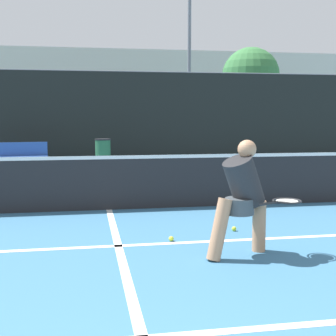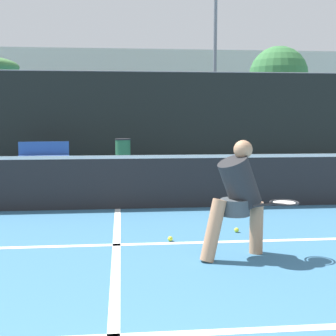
# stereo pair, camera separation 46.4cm
# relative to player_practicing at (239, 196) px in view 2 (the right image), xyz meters

# --- Properties ---
(court_service_line) EXTENTS (8.25, 0.10, 0.01)m
(court_service_line) POSITION_rel_player_practicing_xyz_m (-1.42, 0.62, -0.72)
(court_service_line) COLOR white
(court_service_line) RESTS_ON ground
(court_center_mark) EXTENTS (0.10, 4.82, 0.01)m
(court_center_mark) POSITION_rel_player_practicing_xyz_m (-1.42, 0.53, -0.72)
(court_center_mark) COLOR white
(court_center_mark) RESTS_ON ground
(net) EXTENTS (11.09, 0.09, 1.07)m
(net) POSITION_rel_player_practicing_xyz_m (-1.42, 2.94, -0.21)
(net) COLOR slate
(net) RESTS_ON ground
(fence_back) EXTENTS (24.00, 0.06, 3.07)m
(fence_back) POSITION_rel_player_practicing_xyz_m (-1.42, 10.17, 0.81)
(fence_back) COLOR black
(fence_back) RESTS_ON ground
(player_practicing) EXTENTS (1.25, 0.51, 1.37)m
(player_practicing) POSITION_rel_player_practicing_xyz_m (0.00, 0.00, 0.00)
(player_practicing) COLOR tan
(player_practicing) RESTS_ON ground
(tennis_ball_scattered_5) EXTENTS (0.07, 0.07, 0.07)m
(tennis_ball_scattered_5) POSITION_rel_player_practicing_xyz_m (-0.72, 0.73, -0.69)
(tennis_ball_scattered_5) COLOR #D1E033
(tennis_ball_scattered_5) RESTS_ON ground
(tennis_ball_scattered_6) EXTENTS (0.07, 0.07, 0.07)m
(tennis_ball_scattered_6) POSITION_rel_player_practicing_xyz_m (0.26, 1.11, -0.69)
(tennis_ball_scattered_6) COLOR #D1E033
(tennis_ball_scattered_6) RESTS_ON ground
(courtside_bench) EXTENTS (1.49, 0.52, 0.86)m
(courtside_bench) POSITION_rel_player_practicing_xyz_m (-3.63, 8.88, -0.26)
(courtside_bench) COLOR #2D519E
(courtside_bench) RESTS_ON ground
(trash_bin) EXTENTS (0.47, 0.47, 0.95)m
(trash_bin) POSITION_rel_player_practicing_xyz_m (-1.30, 8.73, -0.24)
(trash_bin) COLOR #28603D
(trash_bin) RESTS_ON ground
(parked_car) EXTENTS (1.62, 3.92, 1.52)m
(parked_car) POSITION_rel_player_practicing_xyz_m (-4.84, 12.36, -0.08)
(parked_car) COLOR silver
(parked_car) RESTS_ON ground
(floodlight_mast) EXTENTS (1.10, 0.24, 10.08)m
(floodlight_mast) POSITION_rel_player_practicing_xyz_m (2.86, 15.72, 5.53)
(floodlight_mast) COLOR slate
(floodlight_mast) RESTS_ON ground
(tree_mid) EXTENTS (2.81, 2.81, 4.94)m
(tree_mid) POSITION_rel_player_practicing_xyz_m (6.26, 17.07, 2.80)
(tree_mid) COLOR brown
(tree_mid) RESTS_ON ground
(building_far) EXTENTS (36.00, 2.40, 5.64)m
(building_far) POSITION_rel_player_practicing_xyz_m (-1.42, 24.91, 2.10)
(building_far) COLOR beige
(building_far) RESTS_ON ground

